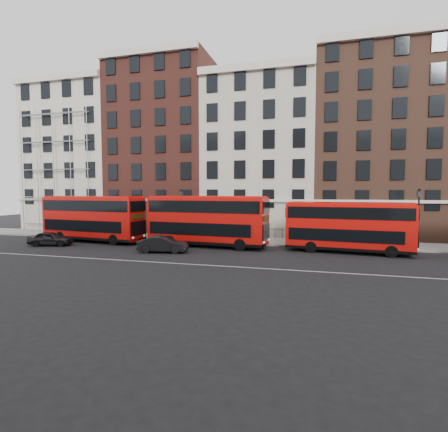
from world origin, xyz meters
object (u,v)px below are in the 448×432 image
(bus_b, at_px, (206,220))
(car_front, at_px, (163,244))
(bus_c, at_px, (348,226))
(bus_a, at_px, (93,217))
(car_rear, at_px, (51,239))

(bus_b, height_order, car_front, bus_b)
(bus_c, bearing_deg, car_front, -159.14)
(bus_a, relative_size, car_rear, 2.87)
(bus_c, bearing_deg, bus_a, -173.76)
(car_rear, relative_size, car_front, 0.95)
(bus_a, bearing_deg, bus_b, 6.81)
(bus_c, bearing_deg, car_rear, -166.54)
(bus_a, distance_m, car_rear, 4.50)
(car_front, bearing_deg, car_rear, 77.48)
(car_rear, distance_m, car_front, 11.99)
(bus_c, bearing_deg, bus_b, -173.75)
(car_rear, height_order, car_front, car_front)
(bus_a, height_order, bus_b, bus_b)
(bus_b, xyz_separation_m, car_rear, (-14.61, -3.44, -1.88))
(bus_b, relative_size, bus_c, 1.11)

